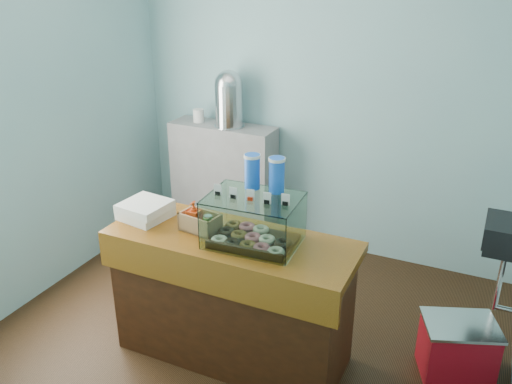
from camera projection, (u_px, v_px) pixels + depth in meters
The scene contains 9 objects.
ground at pixel (249, 332), 3.95m from camera, with size 3.50×3.50×0.00m, color black.
room_shell at pixel (252, 102), 3.27m from camera, with size 3.54×3.04×2.82m.
counter at pixel (232, 297), 3.56m from camera, with size 1.60×0.60×0.90m.
back_shelf at pixel (224, 181), 5.18m from camera, with size 1.00×0.32×1.10m, color gray.
display_case at pixel (255, 215), 3.28m from camera, with size 0.58×0.44×0.52m.
condiment_crate at pixel (199, 221), 3.45m from camera, with size 0.27×0.18×0.19m.
pastry_boxes at pixel (145, 210), 3.62m from camera, with size 0.33×0.34×0.12m.
coffee_urn at pixel (229, 97), 4.81m from camera, with size 0.28×0.28×0.51m.
red_cooler at pixel (457, 349), 3.47m from camera, with size 0.55×0.48×0.40m.
Camera 1 is at (1.41, -2.90, 2.50)m, focal length 38.00 mm.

